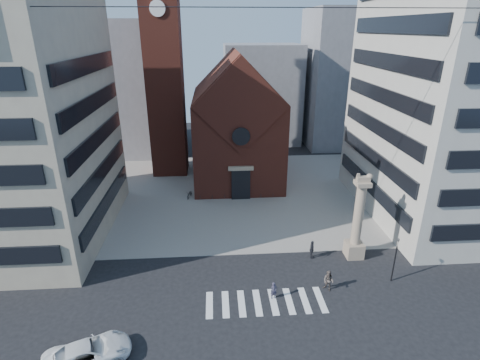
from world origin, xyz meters
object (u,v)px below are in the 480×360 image
lion_column (357,225)px  pedestrian_2 (312,250)px  scooter_0 (189,194)px  traffic_light (395,259)px  white_car (88,353)px  pedestrian_0 (274,291)px  pedestrian_1 (328,281)px

lion_column → pedestrian_2: lion_column is taller
pedestrian_2 → scooter_0: pedestrian_2 is taller
traffic_light → white_car: (-23.97, -7.00, -1.51)m
scooter_0 → traffic_light: bearing=-31.4°
pedestrian_0 → pedestrian_2: 7.19m
lion_column → pedestrian_2: size_ratio=4.70×
pedestrian_1 → scooter_0: pedestrian_1 is taller
pedestrian_1 → white_car: bearing=-114.3°
traffic_light → scooter_0: 26.52m
pedestrian_0 → pedestrian_2: size_ratio=0.83×
lion_column → scooter_0: lion_column is taller
traffic_light → scooter_0: bearing=134.9°
traffic_light → pedestrian_2: 7.47m
lion_column → white_car: lion_column is taller
lion_column → pedestrian_0: size_ratio=5.69×
white_car → pedestrian_1: pedestrian_1 is taller
lion_column → scooter_0: bearing=138.6°
lion_column → pedestrian_2: (-4.17, 0.00, -2.53)m
pedestrian_1 → lion_column: bearing=97.5°
traffic_light → pedestrian_2: size_ratio=2.33×
pedestrian_2 → white_car: bearing=129.9°
pedestrian_1 → scooter_0: (-12.72, 19.57, -0.41)m
pedestrian_1 → pedestrian_0: bearing=-124.6°
lion_column → pedestrian_0: (-8.73, -5.56, -2.69)m
white_car → traffic_light: bearing=-95.3°
traffic_light → pedestrian_0: size_ratio=2.82×
scooter_0 → pedestrian_0: bearing=-54.9°
lion_column → scooter_0: (-16.69, 14.74, -2.93)m
lion_column → traffic_light: size_ratio=2.02×
traffic_light → pedestrian_1: 6.17m
pedestrian_0 → pedestrian_2: (4.56, 5.56, 0.16)m
lion_column → pedestrian_0: lion_column is taller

